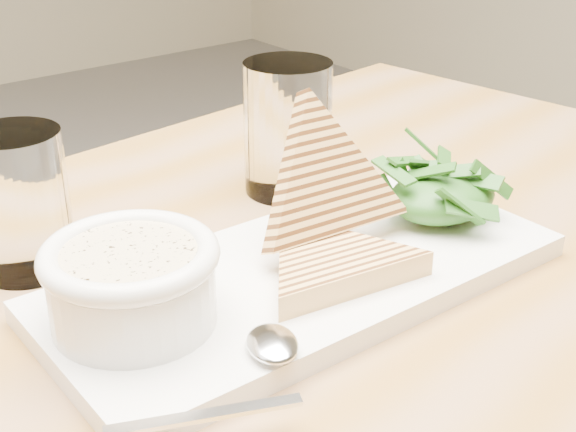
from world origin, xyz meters
TOP-DOWN VIEW (x-y plane):
  - table_top at (0.15, -0.25)m, footprint 1.32×0.96m
  - table_leg_br at (0.72, 0.11)m, footprint 0.06×0.06m
  - platter at (0.23, -0.18)m, footprint 0.39×0.18m
  - soup_bowl at (0.10, -0.17)m, footprint 0.11×0.11m
  - soup at (0.10, -0.17)m, footprint 0.09×0.09m
  - bowl_rim at (0.10, -0.17)m, footprint 0.11×0.11m
  - sandwich_flat at (0.23, -0.20)m, footprint 0.17×0.17m
  - sandwich_lean at (0.26, -0.16)m, footprint 0.16×0.15m
  - salad_base at (0.37, -0.19)m, footprint 0.10×0.08m
  - arugula_pile at (0.37, -0.19)m, footprint 0.11×0.10m
  - spoon_bowl at (0.14, -0.25)m, footprint 0.05×0.05m
  - spoon_handle at (0.08, -0.28)m, footprint 0.10×0.05m
  - glass_near at (0.08, -0.03)m, footprint 0.07×0.07m
  - glass_far at (0.33, -0.04)m, footprint 0.08×0.08m

SIDE VIEW (x-z plane):
  - table_leg_br at x=0.72m, z-range 0.00..0.70m
  - table_top at x=0.15m, z-range 0.70..0.74m
  - platter at x=0.23m, z-range 0.74..0.75m
  - spoon_handle at x=0.08m, z-range 0.76..0.76m
  - spoon_bowl at x=0.14m, z-range 0.75..0.77m
  - sandwich_flat at x=0.23m, z-range 0.75..0.77m
  - salad_base at x=0.37m, z-range 0.75..0.79m
  - soup_bowl at x=0.10m, z-range 0.75..0.80m
  - arugula_pile at x=0.37m, z-range 0.75..0.81m
  - glass_near at x=0.08m, z-range 0.74..0.85m
  - glass_far at x=0.33m, z-range 0.74..0.86m
  - soup at x=0.10m, z-range 0.80..0.81m
  - sandwich_lean at x=0.26m, z-range 0.72..0.88m
  - bowl_rim at x=0.10m, z-range 0.80..0.81m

